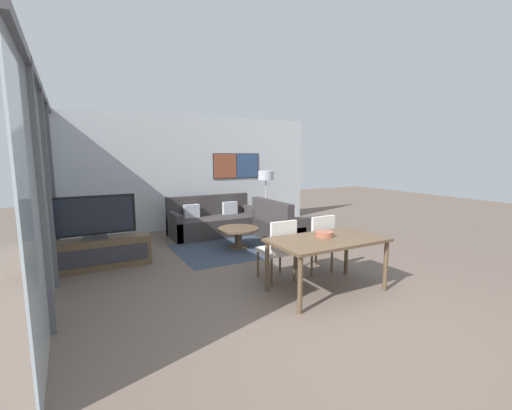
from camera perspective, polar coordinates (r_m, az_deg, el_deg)
The scene contains 14 objects.
ground_plane at distance 4.11m, azimuth 16.22°, elevation -19.00°, with size 24.00×24.00×0.00m, color brown.
wall_back at distance 8.77m, azimuth -10.98°, elevation 5.33°, with size 6.85×0.09×2.80m.
window_wall_left at distance 5.46m, azimuth -31.71°, elevation 3.69°, with size 0.07×5.80×2.80m.
area_rug at distance 6.94m, azimuth -2.95°, elevation -7.08°, with size 2.45×1.80×0.01m.
tv_console at distance 6.25m, azimuth -25.06°, elevation -7.35°, with size 1.69×0.40×0.50m.
television at distance 6.12m, azimuth -25.42°, elevation -1.87°, with size 1.28×0.20×0.71m.
sofa_main at distance 8.10m, azimuth -7.16°, elevation -2.83°, with size 2.03×0.91×0.89m.
sofa_side at distance 7.49m, azimuth 4.50°, elevation -3.73°, with size 0.91×1.46×0.89m.
coffee_table at distance 6.87m, azimuth -2.97°, elevation -4.65°, with size 0.82×0.82×0.41m.
dining_table at distance 4.75m, azimuth 11.79°, elevation -6.39°, with size 1.56×0.88×0.74m.
dining_chair_left at distance 5.06m, azimuth 3.87°, elevation -6.94°, with size 0.46×0.46×0.93m.
dining_chair_centre at distance 5.51m, azimuth 10.24°, elevation -5.76°, with size 0.46×0.46×0.93m.
fruit_bowl at distance 4.83m, azimuth 11.30°, elevation -4.68°, with size 0.26×0.26×0.07m.
floor_lamp at distance 8.46m, azimuth 1.66°, elevation 4.33°, with size 0.38×0.38×1.46m.
Camera 1 is at (-2.62, -2.54, 1.88)m, focal length 24.00 mm.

